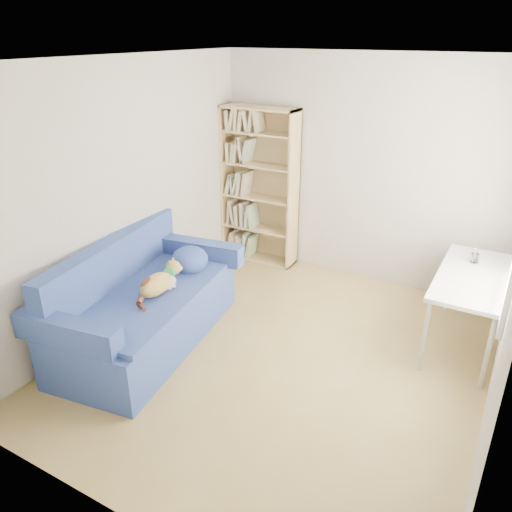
{
  "coord_description": "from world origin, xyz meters",
  "views": [
    {
      "loc": [
        1.68,
        -3.49,
        2.79
      ],
      "look_at": [
        -0.41,
        0.24,
        0.85
      ],
      "focal_mm": 35.0,
      "sensor_mm": 36.0,
      "label": 1
    }
  ],
  "objects": [
    {
      "name": "ground",
      "position": [
        0.0,
        0.0,
        0.0
      ],
      "size": [
        4.0,
        4.0,
        0.0
      ],
      "primitive_type": "plane",
      "color": "#A18448",
      "rests_on": "ground"
    },
    {
      "name": "room_shell",
      "position": [
        0.1,
        0.03,
        1.64
      ],
      "size": [
        3.54,
        4.04,
        2.62
      ],
      "color": "silver",
      "rests_on": "ground"
    },
    {
      "name": "sofa",
      "position": [
        -1.3,
        -0.37,
        0.37
      ],
      "size": [
        1.22,
        2.14,
        0.99
      ],
      "rotation": [
        0.0,
        0.0,
        0.14
      ],
      "color": "navy",
      "rests_on": "ground"
    },
    {
      "name": "bookshelf",
      "position": [
        -1.25,
        1.83,
        0.91
      ],
      "size": [
        0.98,
        0.31,
        1.97
      ],
      "color": "tan",
      "rests_on": "ground"
    },
    {
      "name": "desk",
      "position": [
        1.43,
        1.04,
        0.68
      ],
      "size": [
        0.61,
        1.33,
        0.75
      ],
      "color": "white",
      "rests_on": "ground"
    },
    {
      "name": "pen_cup",
      "position": [
        1.39,
        1.33,
        0.81
      ],
      "size": [
        0.08,
        0.08,
        0.15
      ],
      "color": "white",
      "rests_on": "desk"
    }
  ]
}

